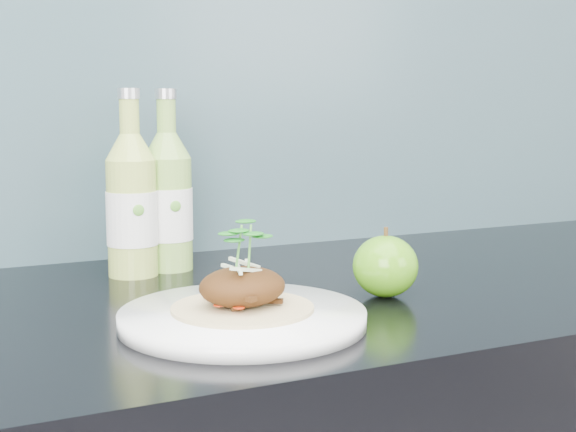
% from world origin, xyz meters
% --- Properties ---
extents(subway_backsplash, '(4.00, 0.02, 0.70)m').
position_xyz_m(subway_backsplash, '(0.00, 1.99, 1.25)').
color(subway_backsplash, '#6694A1').
rests_on(subway_backsplash, kitchen_counter).
extents(dinner_plate, '(0.30, 0.30, 0.02)m').
position_xyz_m(dinner_plate, '(-0.06, 1.57, 0.91)').
color(dinner_plate, white).
rests_on(dinner_plate, kitchen_counter).
extents(pork_taco, '(0.15, 0.15, 0.10)m').
position_xyz_m(pork_taco, '(-0.06, 1.57, 0.94)').
color(pork_taco, tan).
rests_on(pork_taco, dinner_plate).
extents(green_apple, '(0.10, 0.10, 0.08)m').
position_xyz_m(green_apple, '(0.14, 1.61, 0.94)').
color(green_apple, '#37840E').
rests_on(green_apple, kitchen_counter).
extents(cider_bottle_left, '(0.09, 0.09, 0.24)m').
position_xyz_m(cider_bottle_left, '(-0.09, 1.86, 0.99)').
color(cider_bottle_left, '#ABC251').
rests_on(cider_bottle_left, kitchen_counter).
extents(cider_bottle_right, '(0.07, 0.07, 0.24)m').
position_xyz_m(cider_bottle_right, '(-0.04, 1.87, 0.99)').
color(cider_bottle_right, '#84B54B').
rests_on(cider_bottle_right, kitchen_counter).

